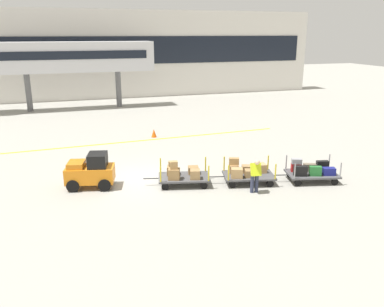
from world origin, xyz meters
The scene contains 10 objects.
ground_plane centered at (0.00, 0.00, 0.00)m, with size 120.00×120.00×0.00m, color #9E9B91.
apron_lead_line centered at (0.01, 6.92, 0.00)m, with size 21.93×0.20×0.01m, color yellow.
terminal_building centered at (0.00, 25.98, 4.49)m, with size 49.63×2.51×8.96m.
jet_bridge centered at (-3.71, 19.99, 4.58)m, with size 16.37×3.00×5.93m.
baggage_tug centered at (-2.28, -0.37, 0.75)m, with size 2.30×1.64×1.58m.
baggage_cart_lead centered at (1.68, -1.35, 0.52)m, with size 3.09×1.90×1.24m.
baggage_cart_middle centered at (4.59, -1.99, 0.51)m, with size 3.09×1.90×1.12m.
baggage_cart_tail centered at (7.56, -2.76, 0.51)m, with size 3.09×1.90×1.10m.
baggage_handler centered at (4.40, -3.25, 0.87)m, with size 0.45×0.47×1.56m.
safety_cone_near centered at (2.41, 7.63, 0.28)m, with size 0.36×0.36×0.55m, color #EA590F.
Camera 1 is at (-3.22, -17.87, 6.70)m, focal length 37.63 mm.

